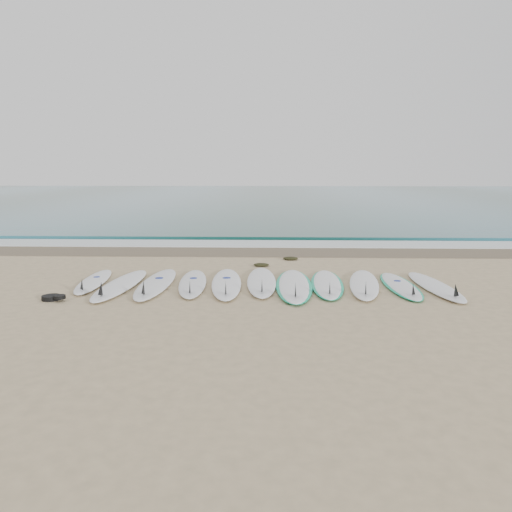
{
  "coord_description": "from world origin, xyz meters",
  "views": [
    {
      "loc": [
        0.23,
        -9.64,
        2.27
      ],
      "look_at": [
        -0.13,
        1.13,
        0.4
      ],
      "focal_mm": 35.0,
      "sensor_mm": 36.0,
      "label": 1
    }
  ],
  "objects_px": {
    "surfboard_0": "(93,281)",
    "surfboard_10": "(436,286)",
    "surfboard_5": "(262,281)",
    "leash_coil": "(53,297)"
  },
  "relations": [
    {
      "from": "surfboard_5",
      "to": "surfboard_10",
      "type": "distance_m",
      "value": 3.38
    },
    {
      "from": "surfboard_0",
      "to": "surfboard_5",
      "type": "bearing_deg",
      "value": -4.57
    },
    {
      "from": "surfboard_0",
      "to": "surfboard_10",
      "type": "relative_size",
      "value": 0.89
    },
    {
      "from": "surfboard_5",
      "to": "surfboard_10",
      "type": "relative_size",
      "value": 1.06
    },
    {
      "from": "surfboard_10",
      "to": "leash_coil",
      "type": "xyz_separation_m",
      "value": [
        -7.02,
        -1.05,
        -0.01
      ]
    },
    {
      "from": "surfboard_0",
      "to": "leash_coil",
      "type": "relative_size",
      "value": 5.13
    },
    {
      "from": "surfboard_5",
      "to": "surfboard_10",
      "type": "height_order",
      "value": "surfboard_5"
    },
    {
      "from": "surfboard_0",
      "to": "surfboard_10",
      "type": "height_order",
      "value": "surfboard_10"
    },
    {
      "from": "surfboard_10",
      "to": "surfboard_0",
      "type": "bearing_deg",
      "value": 174.43
    },
    {
      "from": "leash_coil",
      "to": "surfboard_5",
      "type": "bearing_deg",
      "value": 20.17
    }
  ]
}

